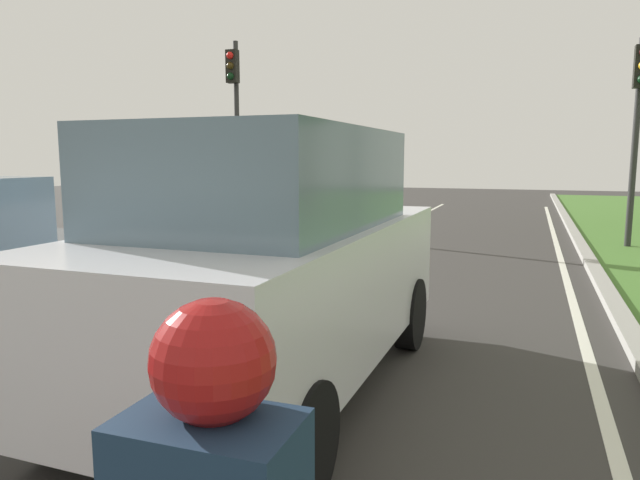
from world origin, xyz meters
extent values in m
plane|color=#383533|center=(0.00, 14.00, 0.00)|extent=(60.00, 60.00, 0.00)
cube|color=silver|center=(-0.70, 14.00, 0.00)|extent=(0.12, 32.00, 0.01)
cube|color=silver|center=(3.60, 14.00, 0.00)|extent=(0.12, 32.00, 0.01)
cube|color=#9E9B93|center=(4.10, 14.00, 0.06)|extent=(0.24, 48.00, 0.12)
cube|color=silver|center=(0.90, 8.39, 0.93)|extent=(1.95, 4.52, 1.10)
cube|color=slate|center=(0.90, 8.24, 1.88)|extent=(1.73, 2.72, 0.80)
cylinder|color=black|center=(0.05, 9.93, 0.38)|extent=(0.23, 0.76, 0.76)
cylinder|color=black|center=(1.79, 9.91, 0.38)|extent=(0.23, 0.76, 0.76)
cylinder|color=black|center=(0.02, 6.87, 0.38)|extent=(0.23, 0.76, 0.76)
cylinder|color=black|center=(1.76, 6.85, 0.38)|extent=(0.23, 0.76, 0.76)
cylinder|color=black|center=(-1.46, 8.90, 0.32)|extent=(0.22, 0.64, 0.64)
sphere|color=maroon|center=(2.32, 4.96, 1.60)|extent=(0.28, 0.28, 0.28)
cylinder|color=#2D2D2D|center=(5.08, 18.47, 2.31)|extent=(0.14, 0.14, 4.63)
cylinder|color=#2D2D2D|center=(-5.06, 18.94, 2.65)|extent=(0.14, 0.14, 5.31)
cube|color=black|center=(-5.06, 18.74, 4.58)|extent=(0.32, 0.24, 0.90)
sphere|color=red|center=(-5.06, 18.61, 4.86)|extent=(0.20, 0.20, 0.20)
sphere|color=#382B0C|center=(-5.06, 18.61, 4.58)|extent=(0.20, 0.20, 0.20)
sphere|color=black|center=(-5.06, 18.61, 4.30)|extent=(0.20, 0.20, 0.20)
camera|label=1|loc=(2.95, 3.89, 2.04)|focal=32.45mm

